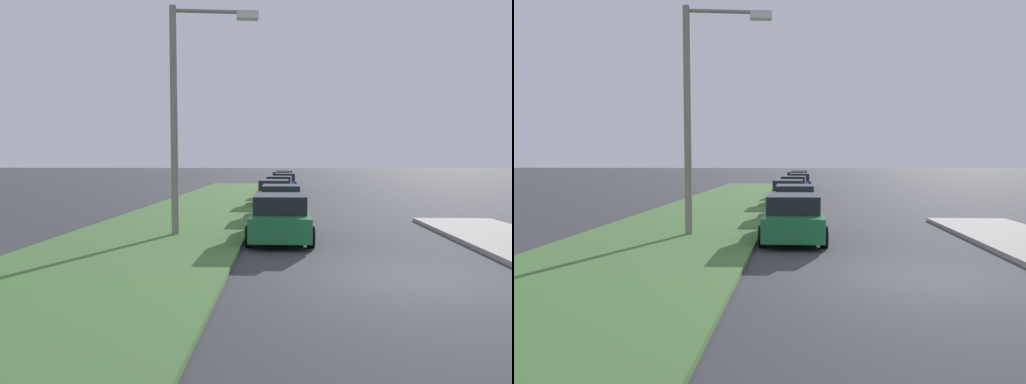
% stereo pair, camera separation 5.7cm
% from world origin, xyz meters
% --- Properties ---
extents(ground, '(300.00, 300.00, 0.00)m').
position_xyz_m(ground, '(0.00, 0.00, 0.00)').
color(ground, '#38383D').
extents(grass_median, '(60.00, 6.00, 0.12)m').
position_xyz_m(grass_median, '(10.00, 6.74, 0.06)').
color(grass_median, '#477238').
rests_on(grass_median, ground).
extents(parked_car_green, '(4.31, 2.04, 1.47)m').
position_xyz_m(parked_car_green, '(4.88, 2.64, 0.72)').
color(parked_car_green, '#1E6B38').
rests_on(parked_car_green, ground).
extents(parked_car_white, '(4.31, 2.04, 1.47)m').
position_xyz_m(parked_car_white, '(10.78, 2.64, 0.72)').
color(parked_car_white, silver).
rests_on(parked_car_white, ground).
extents(parked_car_yellow, '(4.32, 2.05, 1.47)m').
position_xyz_m(parked_car_yellow, '(16.28, 3.05, 0.72)').
color(parked_car_yellow, gold).
rests_on(parked_car_yellow, ground).
extents(parked_car_black, '(4.39, 2.20, 1.47)m').
position_xyz_m(parked_car_black, '(22.43, 2.79, 0.72)').
color(parked_car_black, black).
rests_on(parked_car_black, ground).
extents(parked_car_blue, '(4.31, 2.04, 1.47)m').
position_xyz_m(parked_car_blue, '(29.18, 2.40, 0.72)').
color(parked_car_blue, '#23389E').
rests_on(parked_car_blue, ground).
extents(parked_car_red, '(4.40, 2.21, 1.47)m').
position_xyz_m(parked_car_red, '(34.71, 2.63, 0.72)').
color(parked_car_red, red).
rests_on(parked_car_red, ground).
extents(parked_car_silver, '(4.40, 2.22, 1.47)m').
position_xyz_m(parked_car_silver, '(40.78, 2.47, 0.72)').
color(parked_car_silver, '#B2B5BA').
rests_on(parked_car_silver, ground).
extents(streetlight, '(0.68, 2.87, 7.50)m').
position_xyz_m(streetlight, '(5.25, 5.75, 4.39)').
color(streetlight, gray).
rests_on(streetlight, ground).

